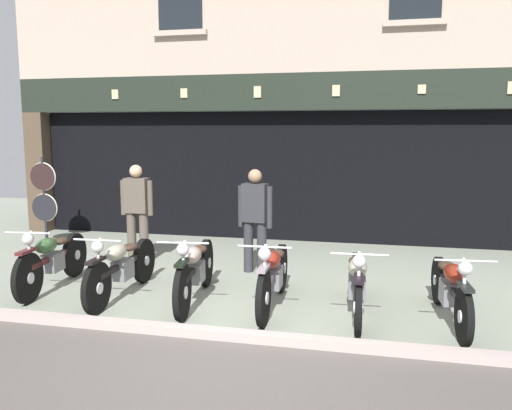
{
  "coord_description": "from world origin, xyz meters",
  "views": [
    {
      "loc": [
        1.52,
        -5.12,
        2.21
      ],
      "look_at": [
        -0.3,
        2.82,
        1.06
      ],
      "focal_mm": 37.09,
      "sensor_mm": 36.0,
      "label": 1
    }
  ],
  "objects_px": {
    "motorcycle_center_left": "(195,269)",
    "advert_board_near": "(393,155)",
    "shopkeeper_center": "(255,216)",
    "motorcycle_right": "(451,288)",
    "advert_board_far": "(448,157)",
    "motorcycle_center": "(273,274)",
    "tyre_sign_pole": "(44,193)",
    "salesman_left": "(137,209)",
    "motorcycle_far_left": "(52,259)",
    "motorcycle_left": "(122,266)",
    "motorcycle_center_right": "(357,282)"
  },
  "relations": [
    {
      "from": "motorcycle_far_left",
      "to": "advert_board_near",
      "type": "relative_size",
      "value": 2.05
    },
    {
      "from": "shopkeeper_center",
      "to": "motorcycle_right",
      "type": "bearing_deg",
      "value": 155.9
    },
    {
      "from": "motorcycle_far_left",
      "to": "advert_board_near",
      "type": "height_order",
      "value": "advert_board_near"
    },
    {
      "from": "advert_board_far",
      "to": "motorcycle_left",
      "type": "bearing_deg",
      "value": -137.24
    },
    {
      "from": "motorcycle_left",
      "to": "motorcycle_center",
      "type": "distance_m",
      "value": 2.05
    },
    {
      "from": "motorcycle_right",
      "to": "shopkeeper_center",
      "type": "distance_m",
      "value": 3.2
    },
    {
      "from": "motorcycle_left",
      "to": "shopkeeper_center",
      "type": "height_order",
      "value": "shopkeeper_center"
    },
    {
      "from": "shopkeeper_center",
      "to": "motorcycle_center",
      "type": "bearing_deg",
      "value": 117.93
    },
    {
      "from": "motorcycle_center_right",
      "to": "advert_board_near",
      "type": "relative_size",
      "value": 2.02
    },
    {
      "from": "motorcycle_right",
      "to": "motorcycle_left",
      "type": "bearing_deg",
      "value": -4.85
    },
    {
      "from": "motorcycle_center",
      "to": "motorcycle_center_right",
      "type": "relative_size",
      "value": 1.04
    },
    {
      "from": "motorcycle_left",
      "to": "tyre_sign_pole",
      "type": "height_order",
      "value": "tyre_sign_pole"
    },
    {
      "from": "tyre_sign_pole",
      "to": "salesman_left",
      "type": "bearing_deg",
      "value": -22.65
    },
    {
      "from": "salesman_left",
      "to": "motorcycle_left",
      "type": "bearing_deg",
      "value": 106.28
    },
    {
      "from": "motorcycle_center",
      "to": "advert_board_near",
      "type": "height_order",
      "value": "advert_board_near"
    },
    {
      "from": "motorcycle_far_left",
      "to": "motorcycle_right",
      "type": "relative_size",
      "value": 1.0
    },
    {
      "from": "motorcycle_left",
      "to": "advert_board_far",
      "type": "height_order",
      "value": "advert_board_far"
    },
    {
      "from": "advert_board_near",
      "to": "advert_board_far",
      "type": "distance_m",
      "value": 1.0
    },
    {
      "from": "motorcycle_center",
      "to": "advert_board_near",
      "type": "xyz_separation_m",
      "value": [
        1.53,
        4.2,
        1.31
      ]
    },
    {
      "from": "motorcycle_right",
      "to": "motorcycle_far_left",
      "type": "bearing_deg",
      "value": -6.11
    },
    {
      "from": "motorcycle_right",
      "to": "advert_board_far",
      "type": "bearing_deg",
      "value": -100.27
    },
    {
      "from": "motorcycle_right",
      "to": "motorcycle_center",
      "type": "bearing_deg",
      "value": -6.33
    },
    {
      "from": "motorcycle_left",
      "to": "motorcycle_center_left",
      "type": "distance_m",
      "value": 1.02
    },
    {
      "from": "motorcycle_right",
      "to": "tyre_sign_pole",
      "type": "height_order",
      "value": "tyre_sign_pole"
    },
    {
      "from": "motorcycle_center_left",
      "to": "advert_board_far",
      "type": "bearing_deg",
      "value": -137.16
    },
    {
      "from": "motorcycle_center_right",
      "to": "tyre_sign_pole",
      "type": "relative_size",
      "value": 1.13
    },
    {
      "from": "motorcycle_center",
      "to": "motorcycle_center_right",
      "type": "height_order",
      "value": "motorcycle_center"
    },
    {
      "from": "motorcycle_right",
      "to": "tyre_sign_pole",
      "type": "distance_m",
      "value": 7.77
    },
    {
      "from": "tyre_sign_pole",
      "to": "advert_board_far",
      "type": "bearing_deg",
      "value": 10.67
    },
    {
      "from": "motorcycle_far_left",
      "to": "advert_board_near",
      "type": "distance_m",
      "value": 6.39
    },
    {
      "from": "motorcycle_left",
      "to": "advert_board_far",
      "type": "distance_m",
      "value": 6.38
    },
    {
      "from": "motorcycle_right",
      "to": "advert_board_far",
      "type": "relative_size",
      "value": 1.88
    },
    {
      "from": "motorcycle_center",
      "to": "salesman_left",
      "type": "xyz_separation_m",
      "value": [
        -2.66,
        1.73,
        0.49
      ]
    },
    {
      "from": "motorcycle_far_left",
      "to": "motorcycle_center",
      "type": "relative_size",
      "value": 0.98
    },
    {
      "from": "advert_board_near",
      "to": "salesman_left",
      "type": "bearing_deg",
      "value": -149.49
    },
    {
      "from": "salesman_left",
      "to": "advert_board_near",
      "type": "distance_m",
      "value": 4.93
    },
    {
      "from": "motorcycle_center_left",
      "to": "tyre_sign_pole",
      "type": "distance_m",
      "value": 4.97
    },
    {
      "from": "salesman_left",
      "to": "shopkeeper_center",
      "type": "height_order",
      "value": "salesman_left"
    },
    {
      "from": "motorcycle_center_left",
      "to": "advert_board_near",
      "type": "bearing_deg",
      "value": -128.21
    },
    {
      "from": "motorcycle_center",
      "to": "motorcycle_right",
      "type": "bearing_deg",
      "value": 176.61
    },
    {
      "from": "advert_board_near",
      "to": "advert_board_far",
      "type": "bearing_deg",
      "value": 0.0
    },
    {
      "from": "advert_board_far",
      "to": "salesman_left",
      "type": "bearing_deg",
      "value": -154.57
    },
    {
      "from": "motorcycle_far_left",
      "to": "shopkeeper_center",
      "type": "relative_size",
      "value": 1.21
    },
    {
      "from": "motorcycle_right",
      "to": "advert_board_near",
      "type": "xyz_separation_m",
      "value": [
        -0.57,
        4.26,
        1.33
      ]
    },
    {
      "from": "motorcycle_far_left",
      "to": "tyre_sign_pole",
      "type": "distance_m",
      "value": 3.35
    },
    {
      "from": "motorcycle_far_left",
      "to": "advert_board_far",
      "type": "distance_m",
      "value": 7.16
    },
    {
      "from": "motorcycle_center_right",
      "to": "shopkeeper_center",
      "type": "xyz_separation_m",
      "value": [
        -1.63,
        1.63,
        0.49
      ]
    },
    {
      "from": "advert_board_far",
      "to": "motorcycle_center",
      "type": "bearing_deg",
      "value": -121.13
    },
    {
      "from": "motorcycle_far_left",
      "to": "advert_board_near",
      "type": "bearing_deg",
      "value": -144.55
    },
    {
      "from": "motorcycle_left",
      "to": "advert_board_near",
      "type": "bearing_deg",
      "value": -131.53
    }
  ]
}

